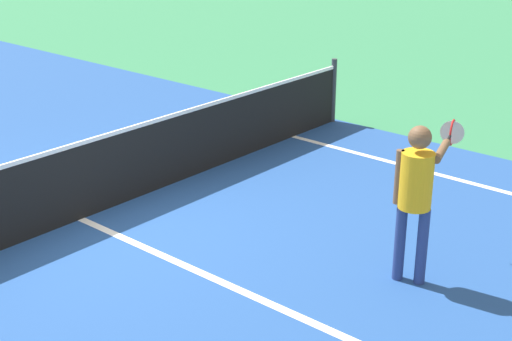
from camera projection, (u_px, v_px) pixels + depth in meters
name	position (u px, v px, depth m)	size (l,w,h in m)	color
ground_plane	(81.00, 219.00, 8.80)	(60.00, 60.00, 0.00)	#337F51
court_surface_inbounds	(81.00, 219.00, 8.80)	(10.62, 24.40, 0.00)	#234C93
line_center_service	(291.00, 313.00, 6.85)	(0.10, 6.40, 0.01)	white
net	(77.00, 181.00, 8.62)	(10.46, 0.09, 1.07)	#33383D
player_near	(417.00, 187.00, 7.09)	(1.21, 0.43, 1.63)	navy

